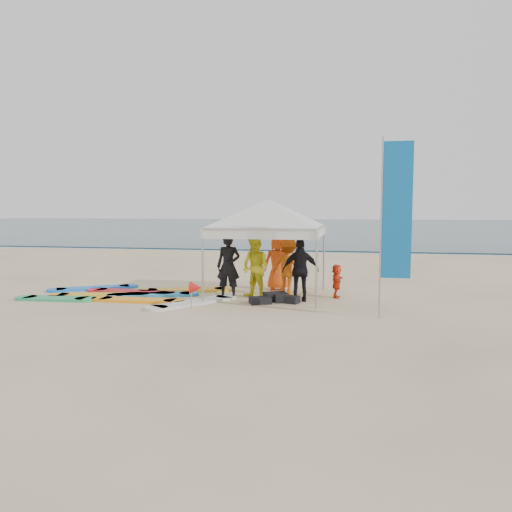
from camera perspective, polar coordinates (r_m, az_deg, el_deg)
The scene contains 14 objects.
ground at distance 9.94m, azimuth -7.45°, elevation -8.21°, with size 120.00×120.00×0.00m, color beige.
ocean at distance 69.26m, azimuth 8.61°, elevation 3.43°, with size 160.00×84.00×0.08m, color #0C2633.
shoreline_foam at distance 27.63m, azimuth 4.67°, elevation 0.54°, with size 160.00×1.20×0.01m, color silver.
person_black_a at distance 13.03m, azimuth -3.17°, elevation -1.17°, with size 0.62×0.40×1.69m, color black.
person_yellow at distance 13.02m, azimuth -0.05°, elevation -1.32°, with size 0.79×0.61×1.62m, color yellow.
person_orange_a at distance 13.46m, azimuth 3.68°, elevation -1.25°, with size 1.00×0.58×1.55m, color #D05812.
person_black_b at distance 12.60m, azimuth 5.12°, elevation -1.65°, with size 0.93×0.39×1.58m, color black.
person_orange_b at distance 14.39m, azimuth 2.48°, elevation -0.77°, with size 0.77×0.50×1.58m, color #E74D14.
person_seated at distance 13.30m, azimuth 9.21°, elevation -2.84°, with size 0.82×0.26×0.89m, color red.
canopy_tent at distance 13.21m, azimuth 1.42°, elevation 6.47°, with size 3.93×3.93×2.96m.
feather_flag at distance 10.84m, azimuth 15.66°, elevation 4.83°, with size 0.64×0.04×3.84m.
marker_pennant at distance 11.76m, azimuth -6.87°, elevation -3.62°, with size 0.28×0.28×0.64m.
gear_pile at distance 12.54m, azimuth 2.23°, elevation -4.87°, with size 1.28×1.02×0.22m.
surfboard_spread at distance 13.82m, azimuth -13.88°, elevation -4.33°, with size 5.38×3.38×0.07m.
Camera 1 is at (3.11, -9.15, 2.33)m, focal length 35.00 mm.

